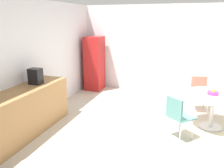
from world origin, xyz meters
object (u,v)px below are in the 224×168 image
object	(u,v)px
chair_coral	(199,89)
locker_cabinet	(95,63)
round_table	(214,100)
fruit_bowl	(213,93)
coffee_maker	(35,76)
chair_teal	(177,113)

from	to	relation	value
chair_coral	locker_cabinet	bearing A→B (deg)	74.63
round_table	fruit_bowl	xyz separation A→B (m)	(-0.03, 0.03, 0.17)
round_table	chair_coral	size ratio (longest dim) A/B	1.39
round_table	coffee_maker	world-z (taller)	coffee_maker
chair_coral	chair_teal	bearing A→B (deg)	166.25
round_table	chair_coral	distance (m)	1.00
locker_cabinet	coffee_maker	world-z (taller)	locker_cabinet
round_table	coffee_maker	xyz separation A→B (m)	(-1.01, 3.46, 0.46)
locker_cabinet	chair_coral	xyz separation A→B (m)	(-0.86, -3.12, -0.31)
locker_cabinet	coffee_maker	xyz separation A→B (m)	(-2.83, 0.10, 0.23)
chair_coral	chair_teal	size ratio (longest dim) A/B	1.00
fruit_bowl	chair_teal	bearing A→B (deg)	139.12
chair_teal	locker_cabinet	bearing A→B (deg)	46.38
round_table	chair_teal	size ratio (longest dim) A/B	1.39
coffee_maker	locker_cabinet	bearing A→B (deg)	-2.02
chair_coral	fruit_bowl	size ratio (longest dim) A/B	3.80
coffee_maker	chair_teal	bearing A→B (deg)	-84.65
locker_cabinet	chair_teal	bearing A→B (deg)	-133.62
chair_teal	coffee_maker	bearing A→B (deg)	95.35
round_table	fruit_bowl	distance (m)	0.17
locker_cabinet	chair_coral	world-z (taller)	locker_cabinet
chair_teal	fruit_bowl	size ratio (longest dim) A/B	3.80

